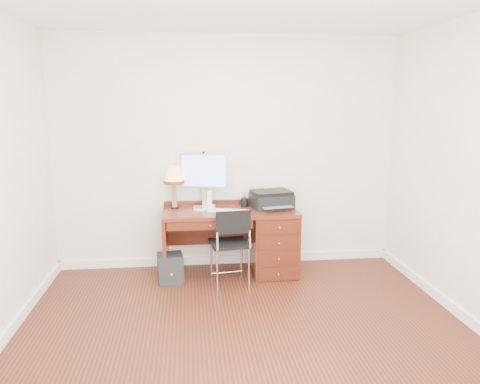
{
  "coord_description": "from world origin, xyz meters",
  "views": [
    {
      "loc": [
        -0.46,
        -3.69,
        1.97
      ],
      "look_at": [
        0.09,
        1.2,
        0.99
      ],
      "focal_mm": 35.0,
      "sensor_mm": 36.0,
      "label": 1
    }
  ],
  "objects": [
    {
      "name": "pen_cup",
      "position": [
        0.18,
        1.55,
        0.8
      ],
      "size": [
        0.08,
        0.08,
        0.1
      ],
      "primitive_type": "cylinder",
      "color": "black",
      "rests_on": "desk"
    },
    {
      "name": "monitor",
      "position": [
        -0.29,
        1.55,
        1.14
      ],
      "size": [
        0.54,
        0.23,
        0.62
      ],
      "rotation": [
        0.0,
        0.0,
        -0.24
      ],
      "color": "silver",
      "rests_on": "desk"
    },
    {
      "name": "room_shell",
      "position": [
        0.0,
        0.63,
        0.05
      ],
      "size": [
        4.0,
        4.0,
        4.0
      ],
      "color": "white",
      "rests_on": "ground"
    },
    {
      "name": "mouse_pad",
      "position": [
        -0.02,
        1.24,
        0.76
      ],
      "size": [
        0.22,
        0.22,
        0.04
      ],
      "color": "black",
      "rests_on": "desk"
    },
    {
      "name": "printer",
      "position": [
        0.48,
        1.46,
        0.85
      ],
      "size": [
        0.5,
        0.43,
        0.2
      ],
      "rotation": [
        0.0,
        0.0,
        0.19
      ],
      "color": "black",
      "rests_on": "desk"
    },
    {
      "name": "leg_lamp",
      "position": [
        -0.62,
        1.56,
        1.11
      ],
      "size": [
        0.24,
        0.24,
        0.49
      ],
      "color": "black",
      "rests_on": "desk"
    },
    {
      "name": "keyboard",
      "position": [
        -0.03,
        1.33,
        0.76
      ],
      "size": [
        0.47,
        0.25,
        0.02
      ],
      "primitive_type": "cube",
      "rotation": [
        0.0,
        0.0,
        -0.27
      ],
      "color": "white",
      "rests_on": "desk"
    },
    {
      "name": "desk",
      "position": [
        0.32,
        1.4,
        0.41
      ],
      "size": [
        1.5,
        0.67,
        0.75
      ],
      "color": "#5F2314",
      "rests_on": "ground"
    },
    {
      "name": "chair",
      "position": [
        -0.03,
        1.04,
        0.52
      ],
      "size": [
        0.45,
        0.45,
        0.85
      ],
      "rotation": [
        0.0,
        0.0,
        0.12
      ],
      "color": "black",
      "rests_on": "ground"
    },
    {
      "name": "ground",
      "position": [
        0.0,
        0.0,
        0.0
      ],
      "size": [
        4.0,
        4.0,
        0.0
      ],
      "primitive_type": "plane",
      "color": "#37160C",
      "rests_on": "ground"
    },
    {
      "name": "phone",
      "position": [
        -0.22,
        1.47,
        0.81
      ],
      "size": [
        0.13,
        0.13,
        0.21
      ],
      "rotation": [
        0.0,
        0.0,
        -0.35
      ],
      "color": "white",
      "rests_on": "desk"
    },
    {
      "name": "equipment_box",
      "position": [
        -0.68,
        1.22,
        0.16
      ],
      "size": [
        0.3,
        0.3,
        0.31
      ],
      "primitive_type": "cube",
      "rotation": [
        0.0,
        0.0,
        0.13
      ],
      "color": "black",
      "rests_on": "ground"
    }
  ]
}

